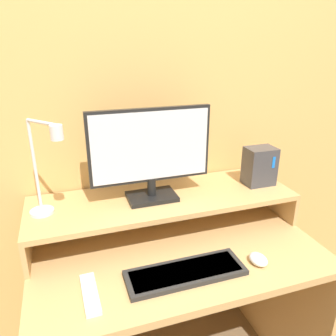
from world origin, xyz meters
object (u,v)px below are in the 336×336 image
Objects in this scene: remote_control at (90,294)px; mouse at (258,259)px; monitor at (151,152)px; desk_lamp at (45,170)px; keyboard at (186,272)px; router_dock at (259,166)px.

mouse is at bearing -2.51° from remote_control.
desk_lamp is (-0.40, -0.03, -0.02)m from monitor.
monitor is 0.48m from keyboard.
desk_lamp reaches higher than router_dock.
router_dock is at bearing 33.46° from keyboard.
mouse is at bearing -120.58° from router_dock.
remote_control is at bearing -158.73° from router_dock.
router_dock is at bearing 1.33° from desk_lamp.
monitor is at bearing 131.25° from mouse.
keyboard is 5.16× the size of mouse.
desk_lamp is 2.13× the size of router_dock.
mouse is (0.31, -0.35, -0.34)m from monitor.
monitor reaches higher than router_dock.
monitor reaches higher than remote_control.
desk_lamp is 0.87× the size of keyboard.
keyboard is at bearing -0.46° from remote_control.
desk_lamp reaches higher than remote_control.
monitor reaches higher than keyboard.
router_dock is 0.46m from mouse.
router_dock reaches higher than remote_control.
desk_lamp is 0.92m from router_dock.
router_dock is 2.12× the size of mouse.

